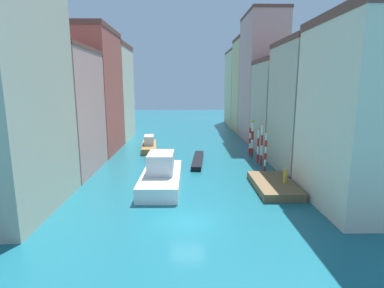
{
  "coord_description": "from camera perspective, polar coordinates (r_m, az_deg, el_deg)",
  "views": [
    {
      "loc": [
        -0.1,
        -19.86,
        9.5
      ],
      "look_at": [
        0.76,
        21.31,
        1.5
      ],
      "focal_mm": 28.09,
      "sensor_mm": 36.0,
      "label": 1
    }
  ],
  "objects": [
    {
      "name": "ground_plane",
      "position": [
        45.36,
        -1.04,
        -1.1
      ],
      "size": [
        154.0,
        154.0,
        0.0
      ],
      "primitive_type": "plane",
      "color": "#196070"
    },
    {
      "name": "building_left_0",
      "position": [
        25.98,
        -32.24,
        11.5
      ],
      "size": [
        6.16,
        10.95,
        20.94
      ],
      "color": "#BCB299",
      "rests_on": "ground"
    },
    {
      "name": "building_left_1",
      "position": [
        35.61,
        -22.92,
        5.78
      ],
      "size": [
        6.16,
        9.99,
        13.58
      ],
      "color": "tan",
      "rests_on": "ground"
    },
    {
      "name": "building_left_2",
      "position": [
        45.58,
        -18.17,
        9.46
      ],
      "size": [
        6.16,
        11.02,
        17.39
      ],
      "color": "#B25147",
      "rests_on": "ground"
    },
    {
      "name": "building_left_3",
      "position": [
        56.24,
        -14.88,
        9.47
      ],
      "size": [
        6.16,
        10.71,
        16.68
      ],
      "color": "beige",
      "rests_on": "ground"
    },
    {
      "name": "building_right_0",
      "position": [
        26.57,
        29.01,
        5.14
      ],
      "size": [
        6.16,
        10.21,
        14.81
      ],
      "color": "beige",
      "rests_on": "ground"
    },
    {
      "name": "building_right_1",
      "position": [
        35.69,
        20.87,
        6.6
      ],
      "size": [
        6.16,
        9.66,
        14.4
      ],
      "color": "#BCB299",
      "rests_on": "ground"
    },
    {
      "name": "building_right_2",
      "position": [
        45.23,
        16.05,
        6.93
      ],
      "size": [
        6.16,
        9.74,
        13.23
      ],
      "color": "#BCB299",
      "rests_on": "ground"
    },
    {
      "name": "building_right_3",
      "position": [
        55.26,
        13.05,
        12.09
      ],
      "size": [
        6.16,
        11.17,
        21.63
      ],
      "color": "tan",
      "rests_on": "ground"
    },
    {
      "name": "building_right_4",
      "position": [
        65.18,
        10.79,
        10.88
      ],
      "size": [
        6.16,
        9.12,
        19.14
      ],
      "color": "#DBB77A",
      "rests_on": "ground"
    },
    {
      "name": "building_right_5",
      "position": [
        75.89,
        9.07,
        10.43
      ],
      "size": [
        6.16,
        11.98,
        17.86
      ],
      "color": "beige",
      "rests_on": "ground"
    },
    {
      "name": "waterfront_dock",
      "position": [
        29.38,
        15.23,
        -7.54
      ],
      "size": [
        3.58,
        7.04,
        0.71
      ],
      "color": "brown",
      "rests_on": "ground"
    },
    {
      "name": "person_on_dock",
      "position": [
        28.94,
        17.27,
        -5.82
      ],
      "size": [
        0.36,
        0.36,
        1.44
      ],
      "color": "gold",
      "rests_on": "waterfront_dock"
    },
    {
      "name": "mooring_pole_0",
      "position": [
        34.15,
        13.81,
        -1.42
      ],
      "size": [
        0.27,
        0.27,
        4.61
      ],
      "color": "red",
      "rests_on": "ground"
    },
    {
      "name": "mooring_pole_1",
      "position": [
        37.04,
        13.11,
        0.05
      ],
      "size": [
        0.3,
        0.3,
        5.2
      ],
      "color": "red",
      "rests_on": "ground"
    },
    {
      "name": "mooring_pole_2",
      "position": [
        38.4,
        12.45,
        -0.19
      ],
      "size": [
        0.28,
        0.28,
        4.36
      ],
      "color": "red",
      "rests_on": "ground"
    },
    {
      "name": "mooring_pole_3",
      "position": [
        41.43,
        11.37,
        1.14
      ],
      "size": [
        0.38,
        0.38,
        5.01
      ],
      "color": "red",
      "rests_on": "ground"
    },
    {
      "name": "mooring_pole_4",
      "position": [
        43.43,
        11.01,
        0.9
      ],
      "size": [
        0.38,
        0.38,
        3.97
      ],
      "color": "red",
      "rests_on": "ground"
    },
    {
      "name": "vaporetto_white",
      "position": [
        29.1,
        -5.86,
        -5.87
      ],
      "size": [
        3.72,
        9.67,
        3.26
      ],
      "color": "white",
      "rests_on": "ground"
    },
    {
      "name": "gondola_black",
      "position": [
        37.93,
        1.11,
        -3.08
      ],
      "size": [
        1.93,
        8.64,
        0.55
      ],
      "color": "black",
      "rests_on": "ground"
    },
    {
      "name": "motorboat_0",
      "position": [
        45.8,
        -8.13,
        -0.18
      ],
      "size": [
        2.89,
        8.11,
        2.16
      ],
      "color": "olive",
      "rests_on": "ground"
    }
  ]
}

